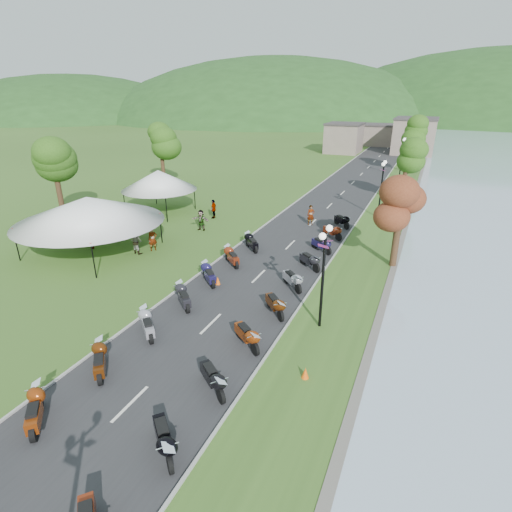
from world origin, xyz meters
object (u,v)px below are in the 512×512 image
at_px(pedestrian_a, 154,250).
at_px(pedestrian_b, 138,253).
at_px(pedestrian_c, 92,249).
at_px(vendor_tent_main, 91,225).

bearing_deg(pedestrian_a, pedestrian_b, -179.86).
relative_size(pedestrian_b, pedestrian_c, 1.14).
xyz_separation_m(vendor_tent_main, pedestrian_a, (3.82, 1.80, -2.00)).
xyz_separation_m(pedestrian_b, pedestrian_c, (-3.64, -0.62, 0.00)).
bearing_deg(vendor_tent_main, pedestrian_a, 25.18).
bearing_deg(pedestrian_c, pedestrian_b, 62.46).
bearing_deg(pedestrian_b, vendor_tent_main, 24.14).
bearing_deg(pedestrian_c, pedestrian_a, 71.97).
height_order(pedestrian_a, pedestrian_b, pedestrian_b).
bearing_deg(pedestrian_a, vendor_tent_main, 154.15).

